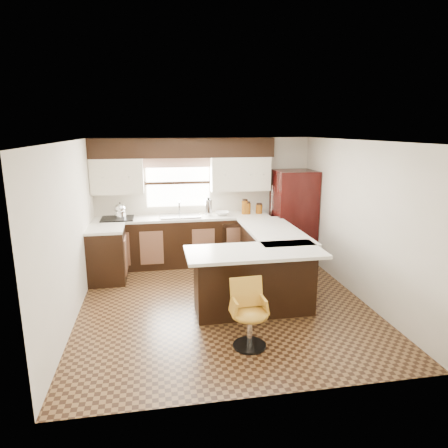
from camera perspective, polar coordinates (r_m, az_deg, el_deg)
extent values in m
plane|color=#49301A|center=(6.14, -0.06, -11.21)|extent=(4.40, 4.40, 0.00)
plane|color=silver|center=(5.58, -0.07, 11.79)|extent=(4.40, 4.40, 0.00)
plane|color=beige|center=(7.88, -2.85, 3.47)|extent=(4.40, 0.00, 4.40)
plane|color=beige|center=(3.70, 5.94, -8.25)|extent=(4.40, 0.00, 4.40)
plane|color=beige|center=(5.77, -21.05, -1.11)|extent=(0.00, 4.40, 4.40)
plane|color=beige|center=(6.44, 18.66, 0.52)|extent=(0.00, 4.40, 4.40)
cube|color=black|center=(7.71, -5.83, -2.52)|extent=(3.30, 0.60, 0.90)
cube|color=black|center=(7.12, -16.35, -4.38)|extent=(0.60, 0.70, 0.90)
cube|color=silver|center=(7.59, -5.91, 0.91)|extent=(3.30, 0.60, 0.04)
cube|color=silver|center=(6.99, -16.60, -0.68)|extent=(0.60, 0.70, 0.04)
cube|color=black|center=(7.55, -5.84, 10.78)|extent=(3.40, 0.35, 0.36)
cube|color=beige|center=(7.60, -15.02, 6.63)|extent=(0.94, 0.35, 0.64)
cube|color=beige|center=(7.75, 2.30, 7.20)|extent=(1.14, 0.35, 0.64)
cube|color=white|center=(7.76, -6.55, 5.86)|extent=(1.20, 0.02, 0.90)
cube|color=#D19B93|center=(7.68, -6.61, 8.71)|extent=(1.30, 0.06, 0.18)
cube|color=#B2B2B7|center=(7.56, -6.28, 1.14)|extent=(0.75, 0.45, 0.03)
cube|color=black|center=(7.58, 1.91, -2.90)|extent=(0.58, 0.03, 0.78)
cube|color=black|center=(7.58, -14.99, 0.76)|extent=(0.58, 0.50, 0.02)
cube|color=black|center=(6.74, 6.59, -4.90)|extent=(0.60, 1.95, 0.90)
cube|color=black|center=(5.72, 4.29, -8.25)|extent=(1.65, 0.60, 0.90)
cube|color=silver|center=(6.62, 7.11, -0.99)|extent=(0.84, 1.95, 0.04)
cube|color=silver|center=(5.48, 4.41, -4.01)|extent=(1.89, 0.84, 0.04)
cube|color=black|center=(7.92, 9.85, 1.09)|extent=(0.77, 0.74, 1.79)
cylinder|color=silver|center=(7.61, -2.24, 2.36)|extent=(0.14, 0.14, 0.31)
imported|color=white|center=(7.67, -0.28, 1.53)|extent=(0.29, 0.29, 0.07)
cylinder|color=brown|center=(7.76, 2.99, 2.38)|extent=(0.12, 0.12, 0.26)
cylinder|color=brown|center=(7.77, 3.33, 2.22)|extent=(0.13, 0.13, 0.21)
cylinder|color=brown|center=(7.84, 5.03, 2.14)|extent=(0.13, 0.13, 0.17)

